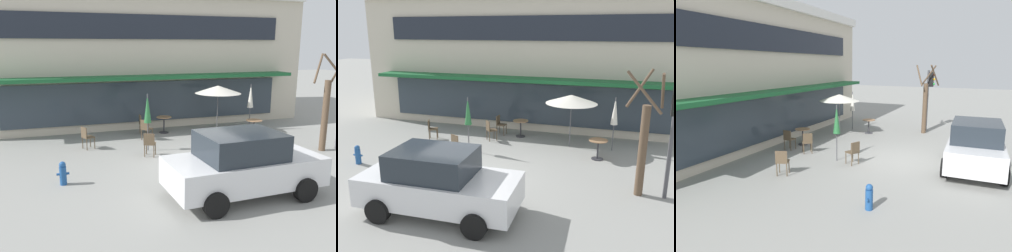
% 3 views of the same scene
% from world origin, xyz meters
% --- Properties ---
extents(ground_plane, '(80.00, 80.00, 0.00)m').
position_xyz_m(ground_plane, '(0.00, 0.00, 0.00)').
color(ground_plane, gray).
extents(building_facade, '(16.82, 9.10, 6.68)m').
position_xyz_m(building_facade, '(0.00, 9.96, 3.34)').
color(building_facade, beige).
rests_on(building_facade, ground).
extents(cafe_table_near_wall, '(0.70, 0.70, 0.76)m').
position_xyz_m(cafe_table_near_wall, '(3.92, 2.97, 0.52)').
color(cafe_table_near_wall, '#333338').
rests_on(cafe_table_near_wall, ground).
extents(cafe_table_streetside, '(0.70, 0.70, 0.76)m').
position_xyz_m(cafe_table_streetside, '(0.34, 4.91, 0.52)').
color(cafe_table_streetside, '#333338').
rests_on(cafe_table_streetside, ground).
extents(patio_umbrella_green_folded, '(0.28, 0.28, 2.20)m').
position_xyz_m(patio_umbrella_green_folded, '(-1.11, 2.36, 1.63)').
color(patio_umbrella_green_folded, '#4C4C51').
rests_on(patio_umbrella_green_folded, ground).
extents(patio_umbrella_cream_folded, '(2.10, 2.10, 2.20)m').
position_xyz_m(patio_umbrella_cream_folded, '(2.69, 4.15, 2.02)').
color(patio_umbrella_cream_folded, '#4C4C51').
rests_on(patio_umbrella_cream_folded, ground).
extents(patio_umbrella_corner_open, '(0.28, 0.28, 2.20)m').
position_xyz_m(patio_umbrella_corner_open, '(4.41, 4.17, 1.63)').
color(patio_umbrella_corner_open, '#4C4C51').
rests_on(patio_umbrella_corner_open, ground).
extents(cafe_chair_0, '(0.42, 0.42, 0.89)m').
position_xyz_m(cafe_chair_0, '(-0.67, 4.97, 0.53)').
color(cafe_chair_0, brown).
rests_on(cafe_chair_0, ground).
extents(cafe_chair_1, '(0.53, 0.53, 0.89)m').
position_xyz_m(cafe_chair_1, '(-1.25, 1.58, 0.53)').
color(cafe_chair_1, brown).
rests_on(cafe_chair_1, ground).
extents(cafe_chair_2, '(0.56, 0.56, 0.89)m').
position_xyz_m(cafe_chair_2, '(-0.78, 3.93, 0.53)').
color(cafe_chair_2, brown).
rests_on(cafe_chair_2, ground).
extents(cafe_chair_3, '(0.53, 0.53, 0.89)m').
position_xyz_m(cafe_chair_3, '(-3.34, 3.30, 0.53)').
color(cafe_chair_3, brown).
rests_on(cafe_chair_3, ground).
extents(parked_sedan, '(4.26, 2.14, 1.76)m').
position_xyz_m(parked_sedan, '(0.20, -2.53, 0.88)').
color(parked_sedan, silver).
rests_on(parked_sedan, ground).
extents(street_tree, '(1.10, 1.24, 3.71)m').
position_xyz_m(street_tree, '(5.30, 0.25, 1.61)').
color(street_tree, brown).
rests_on(street_tree, ground).
extents(traffic_light_pole, '(0.26, 0.44, 3.40)m').
position_xyz_m(traffic_light_pole, '(6.03, 0.19, 2.30)').
color(traffic_light_pole, '#47474C').
rests_on(traffic_light_pole, ground).
extents(fire_hydrant, '(0.36, 0.20, 0.71)m').
position_xyz_m(fire_hydrant, '(-4.36, -0.24, 0.35)').
color(fire_hydrant, '#1E4C8C').
rests_on(fire_hydrant, ground).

